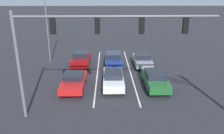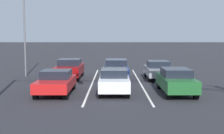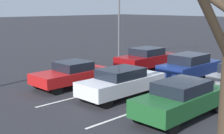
{
  "view_description": "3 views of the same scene",
  "coord_description": "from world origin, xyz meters",
  "views": [
    {
      "loc": [
        0.7,
        23.68,
        7.84
      ],
      "look_at": [
        0.26,
        5.04,
        1.48
      ],
      "focal_mm": 35.0,
      "sensor_mm": 36.0,
      "label": 1
    },
    {
      "loc": [
        0.28,
        24.3,
        3.43
      ],
      "look_at": [
        0.3,
        6.6,
        1.59
      ],
      "focal_mm": 50.0,
      "sensor_mm": 36.0,
      "label": 2
    },
    {
      "loc": [
        -9.91,
        16.53,
        4.31
      ],
      "look_at": [
        -1.31,
        8.07,
        1.98
      ],
      "focal_mm": 50.0,
      "sensor_mm": 36.0,
      "label": 3
    }
  ],
  "objects": [
    {
      "name": "ground_plane",
      "position": [
        0.0,
        0.0,
        0.0
      ],
      "size": [
        240.0,
        240.0,
        0.0
      ],
      "primitive_type": "plane",
      "color": "#28282D"
    },
    {
      "name": "lane_stripe_left_divider",
      "position": [
        -1.7,
        1.9,
        0.01
      ],
      "size": [
        0.12,
        15.8,
        0.01
      ],
      "primitive_type": "cube",
      "color": "silver",
      "rests_on": "ground_plane"
    },
    {
      "name": "lane_stripe_center_divider",
      "position": [
        1.7,
        1.9,
        0.01
      ],
      "size": [
        0.12,
        15.8,
        0.01
      ],
      "primitive_type": "cube",
      "color": "silver",
      "rests_on": "ground_plane"
    },
    {
      "name": "car_red_rightlane_front",
      "position": [
        3.54,
        6.41,
        0.72
      ],
      "size": [
        1.87,
        4.3,
        1.38
      ],
      "color": "red",
      "rests_on": "ground_plane"
    },
    {
      "name": "car_darkgreen_leftlane_front",
      "position": [
        -3.43,
        6.35,
        0.78
      ],
      "size": [
        1.74,
        4.41,
        1.48
      ],
      "color": "#1E5928",
      "rests_on": "ground_plane"
    },
    {
      "name": "car_white_midlane_front",
      "position": [
        0.18,
        5.95,
        0.75
      ],
      "size": [
        1.72,
        4.62,
        1.43
      ],
      "color": "silver",
      "rests_on": "ground_plane"
    },
    {
      "name": "car_maroon_rightlane_second",
      "position": [
        3.65,
        -0.12,
        0.79
      ],
      "size": [
        1.9,
        4.5,
        1.53
      ],
      "color": "maroon",
      "rests_on": "ground_plane"
    },
    {
      "name": "car_navy_midlane_second",
      "position": [
        -0.01,
        0.23,
        0.79
      ],
      "size": [
        1.84,
        4.38,
        1.54
      ],
      "color": "navy",
      "rests_on": "ground_plane"
    },
    {
      "name": "bare_tree_near",
      "position": [
        -7.87,
        12.22,
        3.45
      ],
      "size": [
        2.17,
        1.95,
        6.65
      ],
      "color": "#423323",
      "rests_on": "ground_plane"
    }
  ]
}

